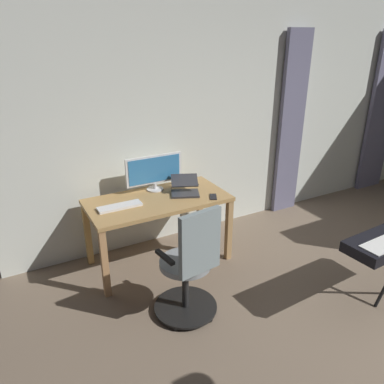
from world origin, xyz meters
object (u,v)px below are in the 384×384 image
at_px(office_chair, 190,269).
at_px(computer_keyboard, 120,206).
at_px(laptop, 185,189).
at_px(cell_phone_by_monitor, 213,197).
at_px(cell_phone_face_up, 192,184).
at_px(desk, 158,207).
at_px(computer_monitor, 154,171).

xyz_separation_m(office_chair, computer_keyboard, (0.29, -0.89, 0.27)).
distance_m(laptop, cell_phone_by_monitor, 0.32).
bearing_deg(cell_phone_by_monitor, computer_keyboard, 14.61).
distance_m(laptop, cell_phone_face_up, 0.25).
xyz_separation_m(desk, computer_monitor, (-0.07, -0.23, 0.31)).
bearing_deg(cell_phone_face_up, cell_phone_by_monitor, 61.13).
bearing_deg(laptop, cell_phone_by_monitor, 154.46).
relative_size(office_chair, computer_keyboard, 2.47).
bearing_deg(desk, cell_phone_face_up, -160.86).
distance_m(computer_monitor, cell_phone_face_up, 0.47).
xyz_separation_m(computer_monitor, computer_keyboard, (0.48, 0.26, -0.20)).
relative_size(office_chair, cell_phone_by_monitor, 7.31).
xyz_separation_m(desk, laptop, (-0.31, 0.00, 0.14)).
xyz_separation_m(office_chair, cell_phone_face_up, (-0.60, -1.08, 0.26)).
height_order(desk, office_chair, office_chair).
relative_size(laptop, cell_phone_by_monitor, 2.74).
xyz_separation_m(laptop, cell_phone_by_monitor, (-0.20, 0.24, -0.05)).
bearing_deg(cell_phone_by_monitor, cell_phone_face_up, -58.21).
relative_size(cell_phone_face_up, cell_phone_by_monitor, 1.00).
bearing_deg(desk, computer_monitor, -106.87).
bearing_deg(cell_phone_face_up, computer_monitor, -41.84).
distance_m(desk, laptop, 0.34).
xyz_separation_m(office_chair, laptop, (-0.42, -0.91, 0.31)).
distance_m(computer_monitor, cell_phone_by_monitor, 0.68).
xyz_separation_m(computer_monitor, laptop, (-0.24, 0.24, -0.16)).
bearing_deg(office_chair, cell_phone_face_up, 52.79).
xyz_separation_m(computer_monitor, cell_phone_by_monitor, (-0.44, 0.47, -0.21)).
relative_size(computer_keyboard, cell_phone_by_monitor, 2.96).
distance_m(desk, computer_keyboard, 0.42).
relative_size(computer_keyboard, laptop, 1.08).
relative_size(office_chair, cell_phone_face_up, 7.31).
distance_m(office_chair, computer_keyboard, 0.97).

